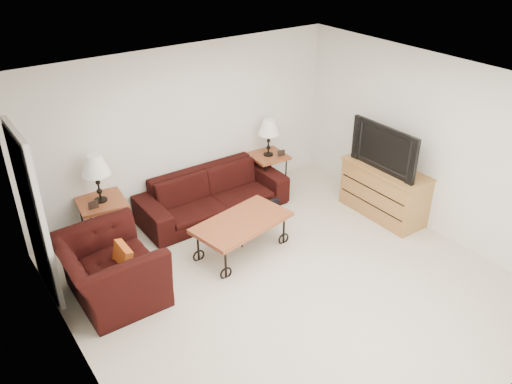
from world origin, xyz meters
The scene contains 20 objects.
ground centered at (0.00, 0.00, 0.00)m, with size 5.00×5.00×0.00m, color beige.
wall_back centered at (0.00, 2.50, 1.25)m, with size 5.00×0.02×2.50m, color silver.
wall_front centered at (0.00, -2.50, 1.25)m, with size 5.00×0.02×2.50m, color silver.
wall_left centered at (-2.50, 0.00, 1.25)m, with size 0.02×5.00×2.50m, color silver.
wall_right centered at (2.50, 0.00, 1.25)m, with size 0.02×5.00×2.50m, color silver.
ceiling centered at (0.00, 0.00, 2.50)m, with size 5.00×5.00×0.00m, color white.
doorway centered at (-2.47, 1.65, 1.02)m, with size 0.08×0.94×2.04m, color black.
sofa centered at (0.13, 2.02, 0.33)m, with size 2.28×0.89×0.67m, color black.
side_table_left centered at (-1.51, 2.20, 0.33)m, with size 0.61×0.61×0.67m, color #9A5027.
side_table_right centered at (1.30, 2.20, 0.30)m, with size 0.56×0.56×0.61m, color #9A5027.
lamp_left centered at (-1.51, 2.20, 1.00)m, with size 0.38×0.38×0.67m, color black, non-canonical shape.
lamp_right centered at (1.30, 2.20, 0.91)m, with size 0.34×0.34×0.61m, color black, non-canonical shape.
photo_frame_left centered at (-1.66, 2.05, 0.73)m, with size 0.13×0.02×0.11m, color black.
photo_frame_right centered at (1.45, 2.05, 0.66)m, with size 0.12×0.02×0.10m, color black.
coffee_table centered at (-0.08, 0.92, 0.24)m, with size 1.30×0.71×0.49m, color #9A5027.
armchair centered at (-1.88, 1.03, 0.40)m, with size 1.22×1.07×0.79m, color black.
throw_pillow centered at (-1.73, 0.98, 0.52)m, with size 0.36×0.09×0.36m, color orange.
tv_stand centered at (2.23, 0.51, 0.39)m, with size 0.55×1.31×0.79m, color #C18F47.
television centered at (2.21, 0.51, 1.13)m, with size 1.18×0.15×0.68m, color black.
backpack centered at (0.84, 1.58, 0.22)m, with size 0.35×0.27×0.45m, color black.
Camera 1 is at (-3.30, -3.98, 4.14)m, focal length 36.46 mm.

